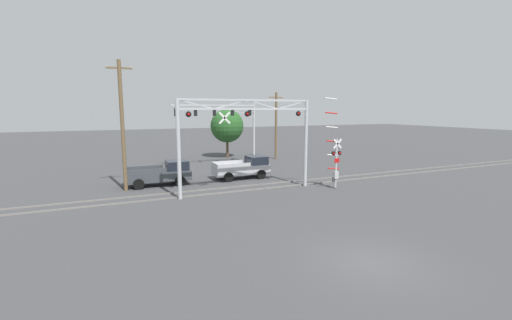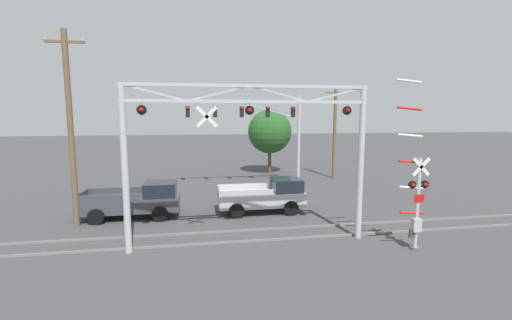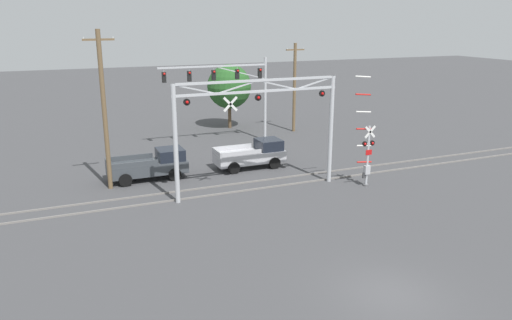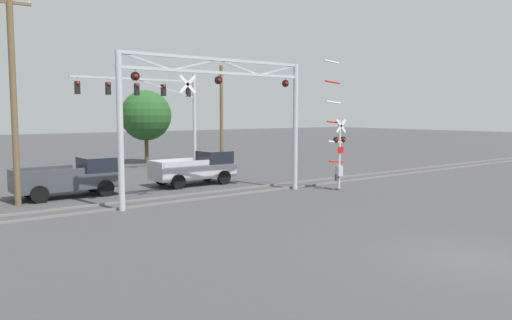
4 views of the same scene
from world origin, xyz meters
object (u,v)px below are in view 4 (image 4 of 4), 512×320
(utility_pole_left, at_px, (13,96))
(pickup_truck_following, at_px, (73,178))
(crossing_gantry, at_px, (218,108))
(pickup_truck_lead, at_px, (197,168))
(utility_pole_right, at_px, (221,113))
(background_tree_beyond_span, at_px, (146,115))
(traffic_signal_span, at_px, (163,102))
(crossing_signal_mast, at_px, (338,150))

(utility_pole_left, bearing_deg, pickup_truck_following, 18.58)
(crossing_gantry, distance_m, pickup_truck_lead, 6.26)
(pickup_truck_lead, height_order, pickup_truck_following, same)
(pickup_truck_following, distance_m, utility_pole_right, 18.19)
(pickup_truck_lead, distance_m, background_tree_beyond_span, 13.92)
(utility_pole_left, height_order, utility_pole_right, utility_pole_left)
(utility_pole_right, bearing_deg, background_tree_beyond_span, 143.42)
(pickup_truck_lead, bearing_deg, traffic_signal_span, 77.85)
(crossing_signal_mast, bearing_deg, utility_pole_left, 158.91)
(utility_pole_right, bearing_deg, utility_pole_left, -150.17)
(crossing_gantry, distance_m, traffic_signal_span, 12.55)
(traffic_signal_span, bearing_deg, utility_pole_left, -145.09)
(traffic_signal_span, distance_m, utility_pole_right, 6.96)
(crossing_signal_mast, bearing_deg, pickup_truck_following, 151.06)
(crossing_gantry, height_order, background_tree_beyond_span, crossing_gantry)
(utility_pole_left, bearing_deg, traffic_signal_span, 34.91)
(traffic_signal_span, height_order, pickup_truck_lead, traffic_signal_span)
(crossing_gantry, relative_size, background_tree_beyond_span, 1.68)
(pickup_truck_following, height_order, background_tree_beyond_span, background_tree_beyond_span)
(pickup_truck_following, xyz_separation_m, background_tree_beyond_span, (10.20, 13.13, 3.06))
(pickup_truck_lead, bearing_deg, background_tree_beyond_span, 77.09)
(utility_pole_right, bearing_deg, pickup_truck_following, -148.33)
(utility_pole_left, bearing_deg, crossing_gantry, -26.23)
(crossing_signal_mast, distance_m, pickup_truck_following, 13.87)
(crossing_gantry, bearing_deg, utility_pole_left, 153.77)
(crossing_gantry, xyz_separation_m, utility_pole_left, (-8.25, 4.07, 0.53))
(crossing_signal_mast, distance_m, utility_pole_left, 16.20)
(crossing_gantry, xyz_separation_m, pickup_truck_following, (-5.45, 5.01, -3.49))
(crossing_gantry, relative_size, utility_pole_left, 1.07)
(crossing_gantry, height_order, utility_pole_left, utility_pole_left)
(crossing_gantry, relative_size, utility_pole_right, 1.27)
(pickup_truck_lead, relative_size, utility_pole_left, 0.51)
(crossing_gantry, relative_size, pickup_truck_lead, 2.09)
(utility_pole_left, xyz_separation_m, background_tree_beyond_span, (13.00, 14.07, -0.96))
(pickup_truck_following, relative_size, utility_pole_right, 0.63)
(crossing_gantry, xyz_separation_m, traffic_signal_span, (3.26, 12.10, 0.57))
(crossing_gantry, height_order, crossing_signal_mast, crossing_signal_mast)
(pickup_truck_following, relative_size, background_tree_beyond_span, 0.84)
(background_tree_beyond_span, bearing_deg, utility_pole_left, -132.73)
(pickup_truck_lead, bearing_deg, utility_pole_left, -175.22)
(utility_pole_left, bearing_deg, crossing_signal_mast, -21.09)
(crossing_gantry, xyz_separation_m, background_tree_beyond_span, (4.74, 18.14, -0.43))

